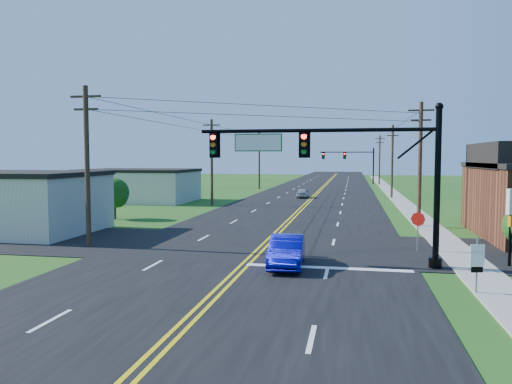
% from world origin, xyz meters
% --- Properties ---
extents(ground, '(260.00, 260.00, 0.00)m').
position_xyz_m(ground, '(0.00, 0.00, 0.00)').
color(ground, '#1A4614').
rests_on(ground, ground).
extents(road_main, '(16.00, 220.00, 0.04)m').
position_xyz_m(road_main, '(0.00, 50.00, 0.02)').
color(road_main, black).
rests_on(road_main, ground).
extents(road_cross, '(70.00, 10.00, 0.04)m').
position_xyz_m(road_cross, '(0.00, 12.00, 0.02)').
color(road_cross, black).
rests_on(road_cross, ground).
extents(sidewalk, '(2.00, 160.00, 0.08)m').
position_xyz_m(sidewalk, '(10.50, 40.00, 0.04)').
color(sidewalk, gray).
rests_on(sidewalk, ground).
extents(signal_mast_main, '(11.30, 0.60, 7.48)m').
position_xyz_m(signal_mast_main, '(4.34, 8.00, 4.75)').
color(signal_mast_main, black).
rests_on(signal_mast_main, ground).
extents(signal_mast_far, '(10.98, 0.60, 7.48)m').
position_xyz_m(signal_mast_far, '(4.44, 80.00, 4.55)').
color(signal_mast_far, black).
rests_on(signal_mast_far, ground).
extents(cream_bldg_near, '(10.20, 8.20, 4.10)m').
position_xyz_m(cream_bldg_near, '(-17.00, 14.00, 2.06)').
color(cream_bldg_near, silver).
rests_on(cream_bldg_near, ground).
extents(cream_bldg_far, '(12.20, 9.20, 3.70)m').
position_xyz_m(cream_bldg_far, '(-19.00, 38.00, 1.86)').
color(cream_bldg_far, silver).
rests_on(cream_bldg_far, ground).
extents(utility_pole_left_a, '(1.80, 0.28, 9.00)m').
position_xyz_m(utility_pole_left_a, '(-9.50, 10.00, 4.72)').
color(utility_pole_left_a, '#311E16').
rests_on(utility_pole_left_a, ground).
extents(utility_pole_left_b, '(1.80, 0.28, 9.00)m').
position_xyz_m(utility_pole_left_b, '(-9.50, 35.00, 4.72)').
color(utility_pole_left_b, '#311E16').
rests_on(utility_pole_left_b, ground).
extents(utility_pole_left_c, '(1.80, 0.28, 9.00)m').
position_xyz_m(utility_pole_left_c, '(-9.50, 62.00, 4.72)').
color(utility_pole_left_c, '#311E16').
rests_on(utility_pole_left_c, ground).
extents(utility_pole_right_a, '(1.80, 0.28, 9.00)m').
position_xyz_m(utility_pole_right_a, '(9.80, 22.00, 4.72)').
color(utility_pole_right_a, '#311E16').
rests_on(utility_pole_right_a, ground).
extents(utility_pole_right_b, '(1.80, 0.28, 9.00)m').
position_xyz_m(utility_pole_right_b, '(9.80, 48.00, 4.72)').
color(utility_pole_right_b, '#311E16').
rests_on(utility_pole_right_b, ground).
extents(utility_pole_right_c, '(1.80, 0.28, 9.00)m').
position_xyz_m(utility_pole_right_c, '(9.80, 78.00, 4.72)').
color(utility_pole_right_c, '#311E16').
rests_on(utility_pole_right_c, ground).
extents(tree_right_back, '(3.00, 3.00, 4.10)m').
position_xyz_m(tree_right_back, '(16.00, 26.00, 2.60)').
color(tree_right_back, '#311E16').
rests_on(tree_right_back, ground).
extents(tree_left, '(2.40, 2.40, 3.37)m').
position_xyz_m(tree_left, '(-14.00, 22.00, 2.16)').
color(tree_left, '#311E16').
rests_on(tree_left, ground).
extents(blue_car, '(1.74, 4.37, 1.41)m').
position_xyz_m(blue_car, '(2.13, 7.00, 0.71)').
color(blue_car, '#07089B').
rests_on(blue_car, ground).
extents(distant_car, '(1.41, 3.46, 1.18)m').
position_xyz_m(distant_car, '(-1.01, 46.10, 0.59)').
color(distant_car, '#B6B7BB').
rests_on(distant_car, ground).
extents(route_sign, '(0.53, 0.17, 2.16)m').
position_xyz_m(route_sign, '(9.58, 3.75, 1.26)').
color(route_sign, slate).
rests_on(route_sign, ground).
extents(stop_sign, '(0.72, 0.32, 2.15)m').
position_xyz_m(stop_sign, '(8.50, 11.98, 1.55)').
color(stop_sign, slate).
rests_on(stop_sign, ground).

